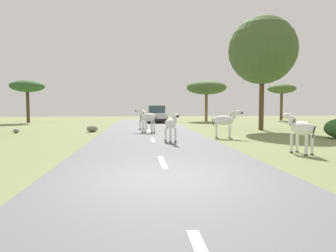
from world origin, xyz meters
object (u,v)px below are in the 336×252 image
(tree_5, at_px, (263,50))
(rock_1, at_px, (16,131))
(zebra_2, at_px, (225,121))
(zebra_3, at_px, (144,118))
(tree_3, at_px, (282,89))
(zebra_1, at_px, (147,118))
(tree_4, at_px, (27,87))
(tree_1, at_px, (206,88))
(car_0, at_px, (156,115))
(zebra_0, at_px, (171,124))
(zebra_4, at_px, (300,129))
(rock_0, at_px, (92,129))

(tree_5, xyz_separation_m, rock_1, (-16.66, -0.91, -5.56))
(zebra_2, relative_size, zebra_3, 1.16)
(zebra_2, height_order, tree_5, tree_5)
(rock_1, bearing_deg, tree_3, 30.85)
(zebra_1, height_order, tree_4, tree_4)
(zebra_1, bearing_deg, rock_1, 121.25)
(zebra_2, bearing_deg, tree_3, 161.57)
(zebra_3, bearing_deg, tree_1, 80.98)
(zebra_2, distance_m, car_0, 15.80)
(zebra_0, relative_size, tree_5, 0.18)
(tree_3, height_order, tree_4, tree_3)
(zebra_2, xyz_separation_m, zebra_3, (-4.26, 6.54, -0.05))
(zebra_2, xyz_separation_m, zebra_4, (1.16, -5.56, -0.02))
(rock_0, bearing_deg, zebra_3, 27.73)
(car_0, xyz_separation_m, rock_1, (-9.68, -11.28, -0.71))
(zebra_4, relative_size, rock_1, 4.18)
(zebra_2, relative_size, rock_0, 2.23)
(tree_1, relative_size, rock_0, 6.44)
(tree_1, bearing_deg, car_0, -151.57)
(car_0, bearing_deg, rock_1, 47.76)
(zebra_4, height_order, tree_3, tree_3)
(rock_1, bearing_deg, rock_0, 5.36)
(zebra_1, bearing_deg, zebra_0, -131.68)
(zebra_3, xyz_separation_m, car_0, (1.49, 9.01, -0.03))
(zebra_0, bearing_deg, zebra_1, -95.35)
(car_0, height_order, tree_1, tree_1)
(zebra_3, height_order, car_0, car_0)
(rock_0, bearing_deg, tree_5, 2.23)
(zebra_2, distance_m, rock_0, 9.09)
(rock_0, bearing_deg, tree_1, 52.06)
(tree_3, distance_m, tree_4, 28.80)
(zebra_1, bearing_deg, zebra_2, -91.40)
(zebra_0, xyz_separation_m, zebra_2, (3.12, 1.84, 0.05))
(zebra_4, relative_size, rock_0, 2.17)
(tree_4, xyz_separation_m, rock_1, (3.63, -12.61, -3.61))
(rock_1, bearing_deg, zebra_0, -33.24)
(zebra_4, distance_m, car_0, 21.47)
(zebra_0, bearing_deg, zebra_3, -98.14)
(zebra_4, bearing_deg, tree_1, 69.51)
(zebra_1, xyz_separation_m, tree_1, (7.34, 15.49, 2.88))
(zebra_4, bearing_deg, zebra_2, 86.20)
(zebra_0, distance_m, zebra_3, 8.46)
(zebra_1, bearing_deg, tree_4, 79.27)
(tree_3, bearing_deg, car_0, -166.49)
(zebra_1, relative_size, tree_5, 0.19)
(car_0, bearing_deg, zebra_0, 87.27)
(tree_3, bearing_deg, tree_4, -175.29)
(car_0, bearing_deg, zebra_2, 98.51)
(zebra_0, height_order, tree_5, tree_5)
(zebra_0, distance_m, rock_1, 11.19)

